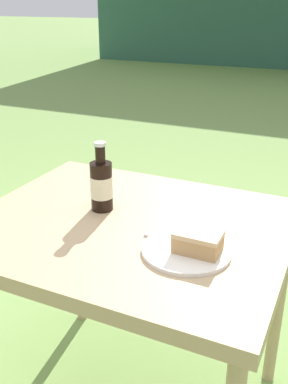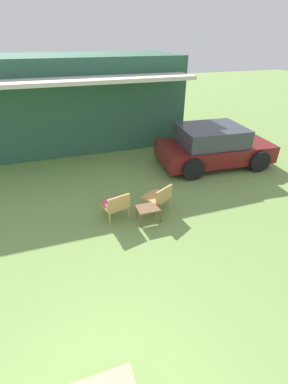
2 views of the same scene
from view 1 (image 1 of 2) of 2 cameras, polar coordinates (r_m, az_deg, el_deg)
The scene contains 4 objects.
patio_table at distance 1.27m, azimuth -1.93°, elevation -6.62°, with size 0.86×0.71×0.69m.
cake_on_plate at distance 1.08m, azimuth 6.09°, elevation -6.87°, with size 0.22×0.22×0.06m.
cola_bottle_near at distance 1.28m, azimuth -5.42°, elevation 0.95°, with size 0.06×0.06×0.20m.
fork at distance 1.12m, azimuth 3.47°, elevation -6.68°, with size 0.16×0.05×0.01m.
Camera 1 is at (0.50, -0.98, 1.25)m, focal length 42.00 mm.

